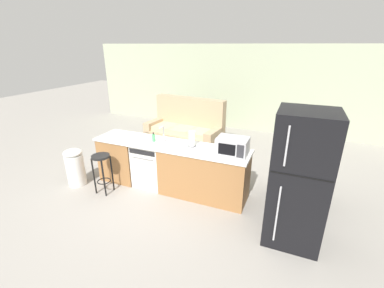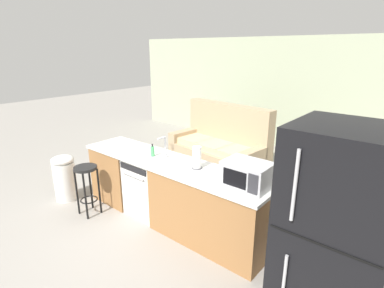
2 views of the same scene
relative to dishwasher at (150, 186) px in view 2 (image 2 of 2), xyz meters
The scene contains 14 objects.
ground_plane 0.49m from the dishwasher, ahead, with size 24.00×24.00×0.00m, color gray.
wall_back 4.33m from the dishwasher, 82.54° to the left, with size 10.00×0.06×2.60m.
kitchen_counter 0.49m from the dishwasher, ahead, with size 2.94×0.66×0.90m.
dishwasher is the anchor object (origin of this frame).
stove_range 2.66m from the dishwasher, 11.91° to the left, with size 0.76×0.68×0.90m.
refrigerator 2.71m from the dishwasher, 11.93° to the right, with size 0.72×0.73×1.85m.
microwave 1.68m from the dishwasher, ahead, with size 0.50×0.37×0.28m.
sink_faucet 0.66m from the dishwasher, 17.81° to the left, with size 0.07×0.18×0.30m.
paper_towel_roll 1.03m from the dishwasher, ahead, with size 0.14×0.14×0.28m.
soap_bottle 0.56m from the dishwasher, ahead, with size 0.06×0.06×0.18m.
kettle 2.53m from the dishwasher, ahead, with size 0.21×0.17×0.19m.
bar_stool 0.91m from the dishwasher, 137.35° to the right, with size 0.32×0.32×0.74m.
trash_bin 1.47m from the dishwasher, 156.19° to the right, with size 0.35×0.35×0.74m.
couch 2.18m from the dishwasher, 96.37° to the left, with size 2.09×1.11×1.27m.
Camera 2 is at (2.75, -2.65, 2.33)m, focal length 28.00 mm.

